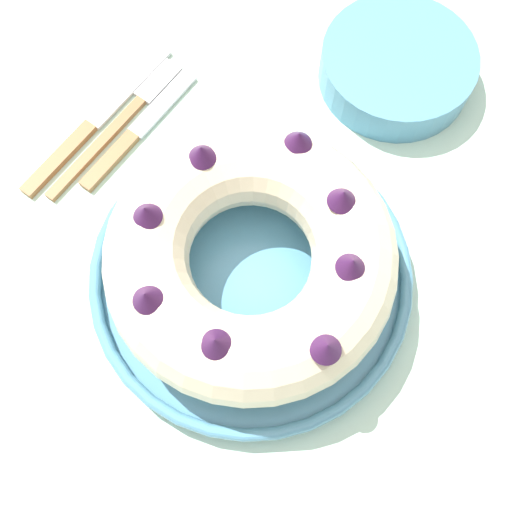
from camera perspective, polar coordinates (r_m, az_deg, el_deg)
The scene contains 8 objects.
ground_plane at distance 1.32m, azimuth -0.23°, elevation -11.99°, with size 8.00×8.00×0.00m, color brown.
dining_table at distance 0.69m, azimuth -0.43°, elevation -4.20°, with size 1.58×1.02×0.72m.
serving_dish at distance 0.61m, azimuth 0.00°, elevation -1.75°, with size 0.32×0.32×0.03m.
bundt_cake at distance 0.55m, azimuth -0.00°, elevation 0.02°, with size 0.27×0.27×0.10m.
fork at distance 0.72m, azimuth -12.41°, elevation 12.71°, with size 0.02×0.22×0.01m.
serving_knife at distance 0.72m, azimuth -15.60°, elevation 11.69°, with size 0.02×0.24×0.01m.
cake_knife at distance 0.70m, azimuth -11.71°, elevation 11.07°, with size 0.02×0.19×0.01m.
side_bowl at distance 0.74m, azimuth 13.26°, elevation 17.14°, with size 0.18×0.18×0.04m, color #518EB2.
Camera 1 is at (0.12, -0.15, 1.31)m, focal length 42.00 mm.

